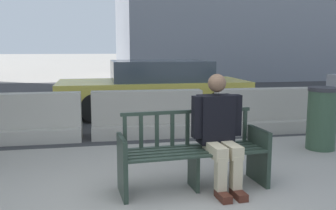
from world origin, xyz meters
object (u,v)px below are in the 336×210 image
car_taxi_near (155,87)px  trash_bin (322,118)px  jersey_barrier_left (22,122)px  jersey_barrier_right (266,114)px  seated_person (219,129)px  jersey_barrier_centre (147,118)px  street_bench (193,154)px

car_taxi_near → trash_bin: size_ratio=4.52×
jersey_barrier_left → jersey_barrier_right: same height
seated_person → jersey_barrier_centre: (-0.44, 2.71, -0.35)m
street_bench → seated_person: size_ratio=1.31×
jersey_barrier_left → trash_bin: trash_bin is taller
jersey_barrier_centre → jersey_barrier_right: 2.30m
car_taxi_near → trash_bin: bearing=-60.8°
jersey_barrier_centre → street_bench: bearing=-86.9°
seated_person → car_taxi_near: 4.99m
jersey_barrier_right → street_bench: bearing=-129.8°
trash_bin → car_taxi_near: bearing=119.2°
seated_person → car_taxi_near: size_ratio=0.29×
seated_person → jersey_barrier_right: seated_person is taller
jersey_barrier_centre → jersey_barrier_left: size_ratio=1.01×
jersey_barrier_centre → trash_bin: 2.97m
street_bench → jersey_barrier_right: 3.37m
seated_person → jersey_barrier_left: seated_person is taller
jersey_barrier_right → car_taxi_near: car_taxi_near is taller
street_bench → jersey_barrier_left: size_ratio=0.86×
seated_person → trash_bin: size_ratio=1.32×
seated_person → jersey_barrier_right: size_ratio=0.65×
street_bench → jersey_barrier_right: size_ratio=0.85×
seated_person → jersey_barrier_centre: size_ratio=0.65×
jersey_barrier_centre → car_taxi_near: 2.36m
seated_person → jersey_barrier_centre: bearing=99.2°
jersey_barrier_right → trash_bin: trash_bin is taller
street_bench → jersey_barrier_centre: street_bench is taller
jersey_barrier_centre → trash_bin: size_ratio=2.04×
jersey_barrier_centre → jersey_barrier_right: size_ratio=1.01×
jersey_barrier_centre → trash_bin: bearing=-29.1°
street_bench → trash_bin: (2.45, 1.23, 0.10)m
street_bench → seated_person: 0.42m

